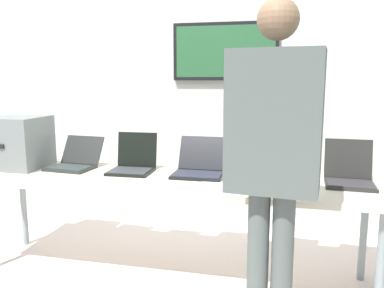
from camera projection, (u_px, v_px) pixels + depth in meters
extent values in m
cube|color=silver|center=(168.00, 278.00, 2.87)|extent=(8.00, 8.00, 0.04)
cube|color=beige|center=(201.00, 81.00, 3.72)|extent=(8.00, 0.06, 2.76)
cube|color=black|center=(225.00, 52.00, 3.58)|extent=(0.95, 0.05, 0.51)
cube|color=#275632|center=(225.00, 51.00, 3.56)|extent=(0.89, 0.02, 0.45)
cube|color=beige|center=(167.00, 180.00, 2.75)|extent=(2.88, 0.70, 0.04)
cylinder|color=gray|center=(380.00, 266.00, 2.27)|extent=(0.05, 0.05, 0.69)
cylinder|color=gray|center=(24.00, 206.00, 3.34)|extent=(0.05, 0.05, 0.69)
cylinder|color=gray|center=(364.00, 233.00, 2.75)|extent=(0.05, 0.05, 0.69)
cube|color=slate|center=(19.00, 142.00, 3.04)|extent=(0.38, 0.39, 0.39)
cube|color=black|center=(1.00, 146.00, 2.85)|extent=(0.04, 0.01, 0.03)
cube|color=#262826|center=(70.00, 168.00, 2.98)|extent=(0.35, 0.27, 0.02)
cube|color=#2B3535|center=(69.00, 167.00, 2.97)|extent=(0.32, 0.21, 0.00)
cube|color=#262826|center=(83.00, 150.00, 3.13)|extent=(0.34, 0.15, 0.21)
cube|color=navy|center=(83.00, 150.00, 3.13)|extent=(0.31, 0.13, 0.18)
cube|color=black|center=(131.00, 172.00, 2.88)|extent=(0.31, 0.27, 0.02)
cube|color=#32353A|center=(130.00, 170.00, 2.86)|extent=(0.28, 0.22, 0.00)
cube|color=black|center=(137.00, 149.00, 3.00)|extent=(0.31, 0.06, 0.26)
cube|color=#3D4877|center=(137.00, 149.00, 3.01)|extent=(0.28, 0.05, 0.23)
cube|color=black|center=(198.00, 175.00, 2.77)|extent=(0.36, 0.26, 0.02)
cube|color=#282A39|center=(198.00, 174.00, 2.76)|extent=(0.33, 0.21, 0.00)
cube|color=black|center=(203.00, 153.00, 2.93)|extent=(0.36, 0.13, 0.23)
cube|color=black|center=(203.00, 153.00, 2.93)|extent=(0.33, 0.11, 0.20)
cube|color=#ADB0B8|center=(272.00, 180.00, 2.65)|extent=(0.35, 0.28, 0.02)
cube|color=#2F342D|center=(272.00, 178.00, 2.63)|extent=(0.32, 0.23, 0.00)
cube|color=#ADB0B8|center=(275.00, 156.00, 2.81)|extent=(0.34, 0.15, 0.23)
cube|color=#22513B|center=(275.00, 157.00, 2.81)|extent=(0.31, 0.13, 0.20)
cube|color=#262624|center=(350.00, 185.00, 2.53)|extent=(0.31, 0.28, 0.02)
cube|color=#2F2D30|center=(350.00, 183.00, 2.51)|extent=(0.28, 0.23, 0.00)
cube|color=#262624|center=(348.00, 158.00, 2.66)|extent=(0.31, 0.09, 0.26)
cube|color=#26553E|center=(348.00, 158.00, 2.67)|extent=(0.28, 0.07, 0.23)
cylinder|color=#525C58|center=(257.00, 269.00, 2.05)|extent=(0.12, 0.12, 0.86)
cylinder|color=#525C58|center=(282.00, 273.00, 2.01)|extent=(0.12, 0.12, 0.86)
cube|color=#525C58|center=(275.00, 122.00, 1.90)|extent=(0.47, 0.31, 0.68)
sphere|color=#88694D|center=(278.00, 19.00, 1.82)|extent=(0.20, 0.20, 0.20)
cylinder|color=#525C58|center=(251.00, 166.00, 2.27)|extent=(0.11, 0.33, 0.07)
cylinder|color=#525C58|center=(311.00, 170.00, 2.16)|extent=(0.11, 0.33, 0.07)
cube|color=white|center=(219.00, 187.00, 2.50)|extent=(0.26, 0.33, 0.00)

